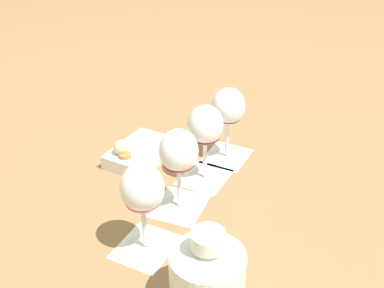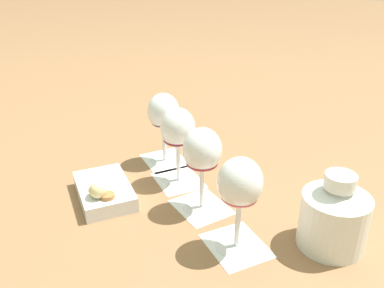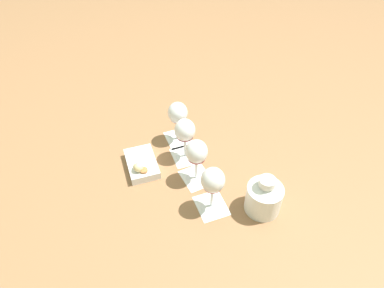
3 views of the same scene
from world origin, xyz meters
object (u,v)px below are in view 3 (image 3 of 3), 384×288
object	(u,v)px
wine_glass_1	(197,154)
ceramic_vase	(264,196)
wine_glass_3	(178,115)
wine_glass_0	(213,182)
wine_glass_2	(185,132)
snack_dish	(141,164)

from	to	relation	value
wine_glass_1	ceramic_vase	size ratio (longest dim) A/B	1.21
wine_glass_3	ceramic_vase	size ratio (longest dim) A/B	1.21
wine_glass_0	wine_glass_2	xyz separation A→B (m)	(0.20, 0.15, 0.00)
wine_glass_0	ceramic_vase	bearing A→B (deg)	-77.47
wine_glass_1	wine_glass_2	size ratio (longest dim) A/B	1.00
wine_glass_0	ceramic_vase	size ratio (longest dim) A/B	1.21
wine_glass_2	wine_glass_1	bearing A→B (deg)	-144.35
wine_glass_3	snack_dish	xyz separation A→B (m)	(-0.19, 0.09, -0.10)
wine_glass_2	ceramic_vase	bearing A→B (deg)	-118.19
ceramic_vase	snack_dish	distance (m)	0.46
wine_glass_2	ceramic_vase	distance (m)	0.36
wine_glass_3	wine_glass_2	bearing A→B (deg)	-148.76
wine_glass_0	snack_dish	size ratio (longest dim) A/B	0.91
wine_glass_2	snack_dish	distance (m)	0.20
wine_glass_3	ceramic_vase	xyz separation A→B (m)	(-0.26, -0.37, -0.06)
snack_dish	wine_glass_1	bearing A→B (deg)	-88.46
wine_glass_1	snack_dish	xyz separation A→B (m)	(-0.01, 0.21, -0.10)
wine_glass_3	ceramic_vase	distance (m)	0.45
wine_glass_0	wine_glass_1	xyz separation A→B (m)	(0.11, 0.08, 0.00)
wine_glass_1	snack_dish	world-z (taller)	wine_glass_1
wine_glass_2	snack_dish	bearing A→B (deg)	126.04
ceramic_vase	snack_dish	world-z (taller)	ceramic_vase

